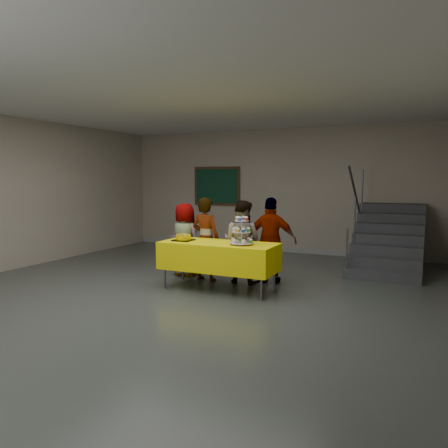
# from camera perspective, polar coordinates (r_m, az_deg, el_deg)

# --- Properties ---
(room_shell) EXTENTS (10.00, 10.04, 3.02)m
(room_shell) POSITION_cam_1_polar(r_m,az_deg,el_deg) (6.28, -7.75, 9.03)
(room_shell) COLOR #4C514C
(room_shell) RESTS_ON ground
(bake_table) EXTENTS (1.88, 0.78, 0.77)m
(bake_table) POSITION_cam_1_polar(r_m,az_deg,el_deg) (7.02, -0.70, -4.17)
(bake_table) COLOR #595960
(bake_table) RESTS_ON ground
(cupcake_stand) EXTENTS (0.38, 0.38, 0.44)m
(cupcake_stand) POSITION_cam_1_polar(r_m,az_deg,el_deg) (6.73, 2.33, -1.20)
(cupcake_stand) COLOR silver
(cupcake_stand) RESTS_ON bake_table
(bear_cake) EXTENTS (0.32, 0.36, 0.12)m
(bear_cake) POSITION_cam_1_polar(r_m,az_deg,el_deg) (7.22, -5.33, -1.71)
(bear_cake) COLOR black
(bear_cake) RESTS_ON bake_table
(schoolchild_a) EXTENTS (0.73, 0.56, 1.34)m
(schoolchild_a) POSITION_cam_1_polar(r_m,az_deg,el_deg) (8.08, -5.14, -2.03)
(schoolchild_a) COLOR slate
(schoolchild_a) RESTS_ON ground
(schoolchild_b) EXTENTS (0.56, 0.40, 1.46)m
(schoolchild_b) POSITION_cam_1_polar(r_m,az_deg,el_deg) (7.66, -2.40, -1.99)
(schoolchild_b) COLOR slate
(schoolchild_b) RESTS_ON ground
(schoolchild_c) EXTENTS (0.73, 0.58, 1.42)m
(schoolchild_c) POSITION_cam_1_polar(r_m,az_deg,el_deg) (7.47, 2.32, -2.34)
(schoolchild_c) COLOR slate
(schoolchild_c) RESTS_ON ground
(schoolchild_d) EXTENTS (0.91, 0.48, 1.48)m
(schoolchild_d) POSITION_cam_1_polar(r_m,az_deg,el_deg) (7.46, 6.19, -2.18)
(schoolchild_d) COLOR slate
(schoolchild_d) RESTS_ON ground
(staircase) EXTENTS (1.30, 2.40, 2.04)m
(staircase) POSITION_cam_1_polar(r_m,az_deg,el_deg) (9.48, 20.78, -2.33)
(staircase) COLOR #424447
(staircase) RESTS_ON ground
(noticeboard) EXTENTS (1.30, 0.05, 1.00)m
(noticeboard) POSITION_cam_1_polar(r_m,az_deg,el_deg) (11.38, -0.94, 4.97)
(noticeboard) COLOR #472B16
(noticeboard) RESTS_ON ground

